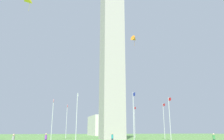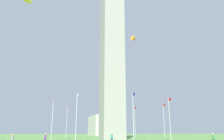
{
  "view_description": "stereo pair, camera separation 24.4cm",
  "coord_description": "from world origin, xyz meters",
  "px_view_note": "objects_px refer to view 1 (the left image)",
  "views": [
    {
      "loc": [
        54.59,
        -16.13,
        1.87
      ],
      "look_at": [
        0.0,
        0.0,
        17.41
      ],
      "focal_mm": 36.19,
      "sensor_mm": 36.0,
      "label": 1
    },
    {
      "loc": [
        54.66,
        -15.9,
        1.87
      ],
      "look_at": [
        0.0,
        0.0,
        17.41
      ],
      "focal_mm": 36.19,
      "sensor_mm": 36.0,
      "label": 2
    }
  ],
  "objects_px": {
    "flagpole_sw": "(67,120)",
    "person_teal_shirt": "(112,138)",
    "flagpole_nw": "(77,115)",
    "kite_yellow_delta": "(30,1)",
    "flagpole_ne": "(170,117)",
    "flagpole_se": "(135,121)",
    "obelisk_monument": "(112,43)",
    "person_green_shirt": "(214,139)",
    "kite_orange_delta": "(134,39)",
    "flagpole_s": "(99,121)",
    "flagpole_n": "(134,114)",
    "person_purple_shirt": "(46,139)",
    "flagpole_e": "(164,119)",
    "flagpole_w": "(52,117)",
    "distant_building": "(104,126)"
  },
  "relations": [
    {
      "from": "flagpole_n",
      "to": "distant_building",
      "type": "relative_size",
      "value": 0.49
    },
    {
      "from": "flagpole_ne",
      "to": "kite_orange_delta",
      "type": "relative_size",
      "value": 3.88
    },
    {
      "from": "flagpole_ne",
      "to": "person_purple_shirt",
      "type": "height_order",
      "value": "flagpole_ne"
    },
    {
      "from": "flagpole_sw",
      "to": "person_teal_shirt",
      "type": "xyz_separation_m",
      "value": [
        29.34,
        4.47,
        -4.18
      ]
    },
    {
      "from": "flagpole_n",
      "to": "flagpole_sw",
      "type": "distance_m",
      "value": 26.44
    },
    {
      "from": "flagpole_e",
      "to": "flagpole_sw",
      "type": "height_order",
      "value": "same"
    },
    {
      "from": "flagpole_se",
      "to": "flagpole_sw",
      "type": "relative_size",
      "value": 1.0
    },
    {
      "from": "distant_building",
      "to": "kite_yellow_delta",
      "type": "bearing_deg",
      "value": -25.92
    },
    {
      "from": "flagpole_n",
      "to": "person_teal_shirt",
      "type": "xyz_separation_m",
      "value": [
        4.91,
        -5.65,
        -4.18
      ]
    },
    {
      "from": "flagpole_s",
      "to": "person_teal_shirt",
      "type": "relative_size",
      "value": 5.6
    },
    {
      "from": "kite_orange_delta",
      "to": "flagpole_s",
      "type": "bearing_deg",
      "value": -177.17
    },
    {
      "from": "flagpole_ne",
      "to": "flagpole_s",
      "type": "distance_m",
      "value": 26.44
    },
    {
      "from": "flagpole_ne",
      "to": "flagpole_se",
      "type": "relative_size",
      "value": 1.0
    },
    {
      "from": "flagpole_e",
      "to": "kite_yellow_delta",
      "type": "relative_size",
      "value": 2.82
    },
    {
      "from": "flagpole_se",
      "to": "kite_orange_delta",
      "type": "distance_m",
      "value": 29.15
    },
    {
      "from": "flagpole_w",
      "to": "distant_building",
      "type": "relative_size",
      "value": 0.49
    },
    {
      "from": "flagpole_nw",
      "to": "kite_yellow_delta",
      "type": "distance_m",
      "value": 24.46
    },
    {
      "from": "flagpole_n",
      "to": "flagpole_s",
      "type": "bearing_deg",
      "value": 180.0
    },
    {
      "from": "person_green_shirt",
      "to": "kite_yellow_delta",
      "type": "height_order",
      "value": "kite_yellow_delta"
    },
    {
      "from": "kite_yellow_delta",
      "to": "person_green_shirt",
      "type": "bearing_deg",
      "value": 61.27
    },
    {
      "from": "flagpole_e",
      "to": "distant_building",
      "type": "height_order",
      "value": "distant_building"
    },
    {
      "from": "person_teal_shirt",
      "to": "flagpole_se",
      "type": "bearing_deg",
      "value": 13.32
    },
    {
      "from": "flagpole_se",
      "to": "distant_building",
      "type": "distance_m",
      "value": 45.65
    },
    {
      "from": "flagpole_w",
      "to": "person_green_shirt",
      "type": "xyz_separation_m",
      "value": [
        26.83,
        21.35,
        -4.18
      ]
    },
    {
      "from": "flagpole_se",
      "to": "flagpole_w",
      "type": "relative_size",
      "value": 1.0
    },
    {
      "from": "flagpole_w",
      "to": "kite_orange_delta",
      "type": "distance_m",
      "value": 25.73
    },
    {
      "from": "flagpole_e",
      "to": "flagpole_w",
      "type": "height_order",
      "value": "same"
    },
    {
      "from": "flagpole_ne",
      "to": "person_green_shirt",
      "type": "xyz_separation_m",
      "value": [
        16.71,
        -3.08,
        -4.18
      ]
    },
    {
      "from": "flagpole_sw",
      "to": "kite_orange_delta",
      "type": "height_order",
      "value": "kite_orange_delta"
    },
    {
      "from": "flagpole_n",
      "to": "flagpole_ne",
      "type": "height_order",
      "value": "same"
    },
    {
      "from": "person_teal_shirt",
      "to": "obelisk_monument",
      "type": "bearing_deg",
      "value": 25.24
    },
    {
      "from": "distant_building",
      "to": "flagpole_s",
      "type": "bearing_deg",
      "value": -16.3
    },
    {
      "from": "flagpole_s",
      "to": "distant_building",
      "type": "xyz_separation_m",
      "value": [
        -41.41,
        12.11,
        -0.35
      ]
    },
    {
      "from": "flagpole_ne",
      "to": "flagpole_n",
      "type": "bearing_deg",
      "value": -67.5
    },
    {
      "from": "flagpole_nw",
      "to": "flagpole_sw",
      "type": "bearing_deg",
      "value": 180.0
    },
    {
      "from": "person_purple_shirt",
      "to": "kite_orange_delta",
      "type": "xyz_separation_m",
      "value": [
        -7.62,
        17.01,
        20.38
      ]
    },
    {
      "from": "person_purple_shirt",
      "to": "distant_building",
      "type": "bearing_deg",
      "value": -10.37
    },
    {
      "from": "flagpole_sw",
      "to": "person_purple_shirt",
      "type": "xyz_separation_m",
      "value": [
        30.21,
        -5.56,
        -4.18
      ]
    },
    {
      "from": "obelisk_monument",
      "to": "flagpole_w",
      "type": "distance_m",
      "value": 24.53
    },
    {
      "from": "flagpole_sw",
      "to": "kite_yellow_delta",
      "type": "bearing_deg",
      "value": -25.8
    },
    {
      "from": "flagpole_se",
      "to": "person_teal_shirt",
      "type": "height_order",
      "value": "flagpole_se"
    },
    {
      "from": "flagpole_n",
      "to": "distant_building",
      "type": "height_order",
      "value": "distant_building"
    },
    {
      "from": "flagpole_se",
      "to": "flagpole_nw",
      "type": "xyz_separation_m",
      "value": [
        20.24,
        -20.24,
        0.0
      ]
    },
    {
      "from": "flagpole_se",
      "to": "flagpole_sw",
      "type": "height_order",
      "value": "same"
    },
    {
      "from": "flagpole_s",
      "to": "flagpole_sw",
      "type": "height_order",
      "value": "same"
    },
    {
      "from": "flagpole_se",
      "to": "person_purple_shirt",
      "type": "height_order",
      "value": "flagpole_se"
    },
    {
      "from": "flagpole_nw",
      "to": "kite_yellow_delta",
      "type": "xyz_separation_m",
      "value": [
        1.53,
        -10.53,
        22.03
      ]
    },
    {
      "from": "flagpole_se",
      "to": "person_green_shirt",
      "type": "bearing_deg",
      "value": -4.77
    },
    {
      "from": "flagpole_w",
      "to": "flagpole_nw",
      "type": "xyz_separation_m",
      "value": [
        10.12,
        4.19,
        0.0
      ]
    },
    {
      "from": "obelisk_monument",
      "to": "flagpole_se",
      "type": "xyz_separation_m",
      "value": [
        -10.07,
        10.12,
        -19.93
      ]
    }
  ]
}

